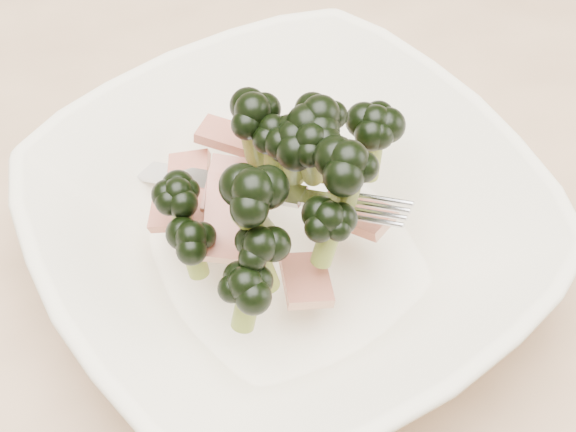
% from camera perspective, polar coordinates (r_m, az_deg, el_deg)
% --- Properties ---
extents(dining_table, '(1.20, 0.80, 0.75)m').
position_cam_1_polar(dining_table, '(0.63, -10.88, -4.80)').
color(dining_table, tan).
rests_on(dining_table, ground).
extents(broccoli_dish, '(0.37, 0.37, 0.12)m').
position_cam_1_polar(broccoli_dish, '(0.48, -0.05, -0.68)').
color(broccoli_dish, '#F3E9CD').
rests_on(broccoli_dish, dining_table).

